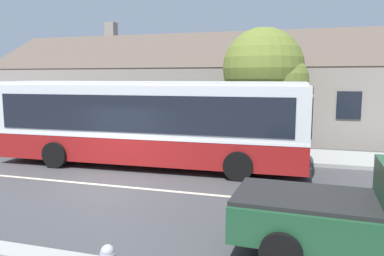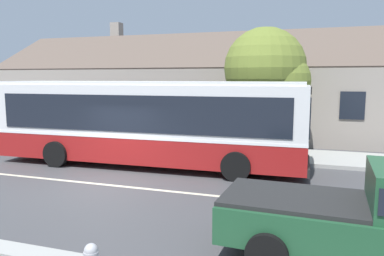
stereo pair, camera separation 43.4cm
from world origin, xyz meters
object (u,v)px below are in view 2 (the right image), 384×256
transit_bus (148,121)px  street_tree_primary (269,71)px  pickup_truck_forest (375,218)px  bench_by_building (31,132)px

transit_bus → street_tree_primary: 6.05m
transit_bus → street_tree_primary: (4.11, 4.00, 1.94)m
pickup_truck_forest → street_tree_primary: 10.76m
pickup_truck_forest → street_tree_primary: bearing=107.7°
transit_bus → pickup_truck_forest: (7.28, -5.91, -0.85)m
bench_by_building → street_tree_primary: street_tree_primary is taller
transit_bus → street_tree_primary: bearing=44.2°
transit_bus → bench_by_building: size_ratio=6.46×
transit_bus → bench_by_building: (-7.87, 2.55, -1.18)m
transit_bus → street_tree_primary: size_ratio=2.14×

